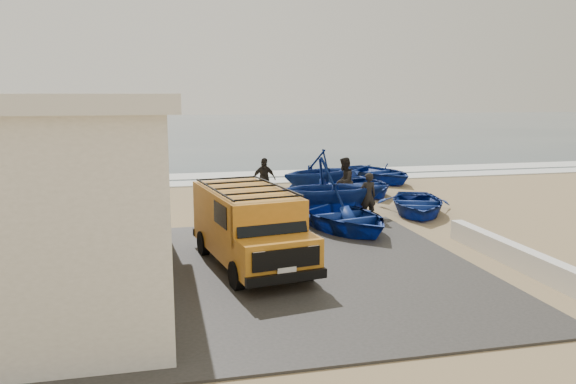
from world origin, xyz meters
TOP-DOWN VIEW (x-y plane):
  - ground at (0.00, 0.00)m, footprint 160.00×160.00m
  - slab at (-2.00, -2.00)m, footprint 12.00×10.00m
  - ocean at (0.00, 56.00)m, footprint 180.00×88.00m
  - surf_line at (0.00, 12.00)m, footprint 180.00×1.60m
  - surf_wash at (0.00, 14.50)m, footprint 180.00×2.20m
  - parapet at (5.00, -3.00)m, footprint 0.35×6.00m
  - van at (-1.51, -1.34)m, footprint 2.58×4.92m
  - boat_near_left at (1.92, 1.70)m, footprint 4.18×5.08m
  - boat_near_right at (5.35, 3.38)m, footprint 3.86×4.51m
  - boat_mid_left at (2.00, 3.30)m, footprint 4.19×3.65m
  - boat_mid_right at (4.93, 7.61)m, footprint 2.92×4.01m
  - boat_far_left at (3.06, 8.25)m, footprint 4.60×4.34m
  - boat_far_right at (6.78, 10.64)m, footprint 4.26×5.11m
  - fisherman_front at (3.31, 2.98)m, footprint 0.61×0.41m
  - fisherman_middle at (3.27, 5.43)m, footprint 1.11×1.16m
  - fisherman_back at (0.44, 7.11)m, footprint 1.09×0.64m

SIDE VIEW (x-z plane):
  - ground at x=0.00m, z-range 0.00..0.00m
  - ocean at x=0.00m, z-range 0.00..0.01m
  - surf_wash at x=0.00m, z-range 0.00..0.04m
  - slab at x=-2.00m, z-range 0.00..0.05m
  - surf_line at x=0.00m, z-range 0.00..0.06m
  - parapet at x=5.00m, z-range 0.00..0.55m
  - boat_near_right at x=5.35m, z-range 0.00..0.79m
  - boat_mid_right at x=4.93m, z-range 0.00..0.81m
  - boat_far_right at x=6.78m, z-range 0.00..0.91m
  - boat_near_left at x=1.92m, z-range 0.00..0.92m
  - fisherman_front at x=3.31m, z-range 0.00..1.63m
  - fisherman_back at x=0.44m, z-range 0.00..1.75m
  - fisherman_middle at x=3.27m, z-range 0.00..1.88m
  - boat_far_left at x=3.06m, z-range 0.00..1.92m
  - boat_mid_left at x=2.00m, z-range 0.00..2.16m
  - van at x=-1.51m, z-range 0.08..2.08m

